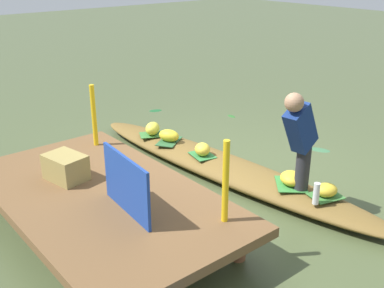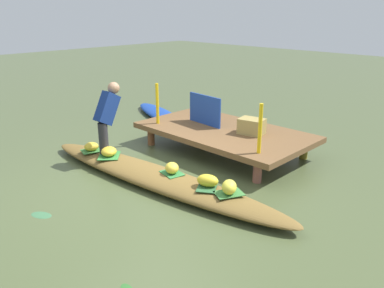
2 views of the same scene
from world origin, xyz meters
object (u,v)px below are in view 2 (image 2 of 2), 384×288
(moored_boat, at_px, (161,114))
(produce_crate, at_px, (252,126))
(vendor_boat, at_px, (155,177))
(banana_bunch_1, at_px, (229,187))
(banana_bunch_0, at_px, (109,151))
(banana_bunch_3, at_px, (91,147))
(market_banner, at_px, (205,110))
(banana_bunch_4, at_px, (208,180))
(vendor_person, at_px, (107,114))
(water_bottle, at_px, (101,141))
(banana_bunch_2, at_px, (172,168))

(moored_boat, distance_m, produce_crate, 3.29)
(vendor_boat, distance_m, banana_bunch_1, 1.35)
(moored_boat, height_order, banana_bunch_0, banana_bunch_0)
(banana_bunch_0, bearing_deg, banana_bunch_1, 7.38)
(banana_bunch_3, xyz_separation_m, market_banner, (0.79, 2.06, 0.43))
(moored_boat, bearing_deg, banana_bunch_4, -13.79)
(moored_boat, height_order, vendor_person, vendor_person)
(vendor_person, bearing_deg, water_bottle, 173.57)
(banana_bunch_0, xyz_separation_m, produce_crate, (1.39, 2.13, 0.28))
(moored_boat, height_order, produce_crate, produce_crate)
(water_bottle, relative_size, market_banner, 0.29)
(moored_boat, height_order, water_bottle, water_bottle)
(moored_boat, bearing_deg, vendor_person, -38.62)
(banana_bunch_2, xyz_separation_m, vendor_person, (-1.46, -0.12, 0.60))
(banana_bunch_1, distance_m, market_banner, 2.65)
(moored_boat, height_order, banana_bunch_2, banana_bunch_2)
(banana_bunch_4, xyz_separation_m, market_banner, (-1.63, 1.72, 0.42))
(market_banner, bearing_deg, produce_crate, 12.46)
(banana_bunch_2, height_order, banana_bunch_3, banana_bunch_2)
(banana_bunch_3, distance_m, produce_crate, 2.86)
(vendor_boat, bearing_deg, market_banner, 104.31)
(vendor_boat, distance_m, banana_bunch_0, 1.06)
(banana_bunch_3, bearing_deg, vendor_person, 34.89)
(vendor_boat, distance_m, water_bottle, 1.51)
(moored_boat, xyz_separation_m, produce_crate, (3.19, -0.62, 0.49))
(banana_bunch_3, relative_size, produce_crate, 0.56)
(banana_bunch_1, distance_m, banana_bunch_4, 0.37)
(banana_bunch_1, height_order, vendor_person, vendor_person)
(banana_bunch_3, xyz_separation_m, water_bottle, (-0.03, 0.22, 0.04))
(banana_bunch_0, distance_m, market_banner, 2.07)
(vendor_person, xyz_separation_m, water_bottle, (-0.30, 0.03, -0.56))
(banana_bunch_4, bearing_deg, banana_bunch_1, 4.57)
(banana_bunch_4, xyz_separation_m, produce_crate, (-0.61, 1.85, 0.27))
(vendor_boat, height_order, vendor_person, vendor_person)
(banana_bunch_0, height_order, banana_bunch_1, banana_bunch_1)
(banana_bunch_2, relative_size, banana_bunch_3, 1.00)
(banana_bunch_1, distance_m, banana_bunch_2, 1.06)
(vendor_person, bearing_deg, banana_bunch_1, 4.19)
(banana_bunch_4, relative_size, market_banner, 0.36)
(moored_boat, bearing_deg, banana_bunch_1, -11.15)
(vendor_boat, height_order, produce_crate, produce_crate)
(moored_boat, relative_size, banana_bunch_4, 8.34)
(produce_crate, bearing_deg, banana_bunch_3, -129.58)
(vendor_boat, relative_size, banana_bunch_2, 19.77)
(banana_bunch_0, height_order, vendor_person, vendor_person)
(banana_bunch_0, bearing_deg, banana_bunch_3, -170.80)
(vendor_person, relative_size, produce_crate, 2.72)
(banana_bunch_0, distance_m, vendor_person, 0.64)
(vendor_boat, height_order, banana_bunch_3, banana_bunch_3)
(market_banner, bearing_deg, vendor_boat, -65.03)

